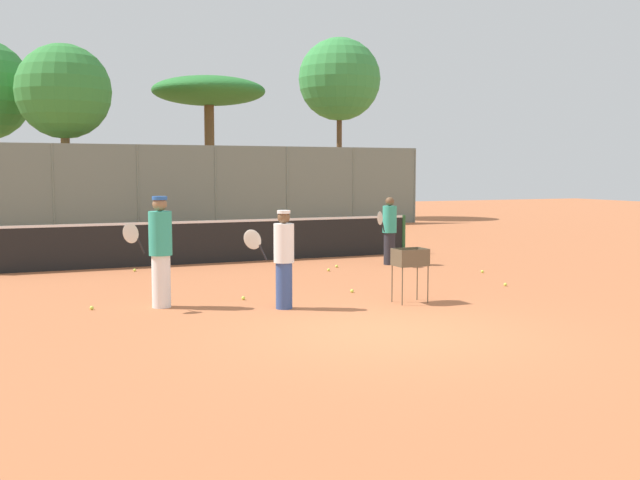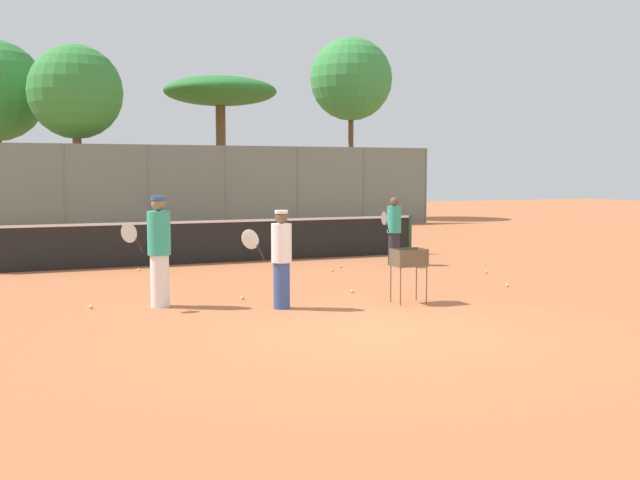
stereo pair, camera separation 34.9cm
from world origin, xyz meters
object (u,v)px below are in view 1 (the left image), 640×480
at_px(player_red_cap, 283,258).
at_px(parked_car, 73,212).
at_px(player_white_outfit, 160,250).
at_px(player_yellow_shirt, 389,230).
at_px(tennis_net, 215,241).
at_px(ball_cart, 410,262).

distance_m(player_red_cap, parked_car, 20.08).
xyz_separation_m(player_white_outfit, parked_car, (0.36, 19.09, -0.31)).
bearing_deg(player_yellow_shirt, tennis_net, -63.54).
height_order(tennis_net, ball_cart, tennis_net).
bearing_deg(player_red_cap, ball_cart, -162.33).
xyz_separation_m(tennis_net, player_red_cap, (-0.66, -6.52, 0.30)).
bearing_deg(tennis_net, ball_cart, -77.16).
bearing_deg(player_white_outfit, player_red_cap, 131.52).
bearing_deg(player_yellow_shirt, parked_car, -104.50).
relative_size(player_yellow_shirt, parked_car, 0.40).
bearing_deg(player_white_outfit, player_yellow_shirt, -172.43).
bearing_deg(parked_car, player_red_cap, -85.75).
height_order(player_red_cap, parked_car, player_red_cap).
bearing_deg(tennis_net, player_white_outfit, -114.14).
relative_size(player_yellow_shirt, ball_cart, 1.75).
height_order(tennis_net, player_yellow_shirt, player_yellow_shirt).
relative_size(tennis_net, player_red_cap, 6.61).
bearing_deg(player_white_outfit, tennis_net, -135.94).
height_order(tennis_net, player_red_cap, player_red_cap).
xyz_separation_m(tennis_net, ball_cart, (1.57, -6.87, 0.16)).
xyz_separation_m(tennis_net, player_yellow_shirt, (3.82, -2.03, 0.30)).
bearing_deg(player_white_outfit, parked_car, -112.89).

